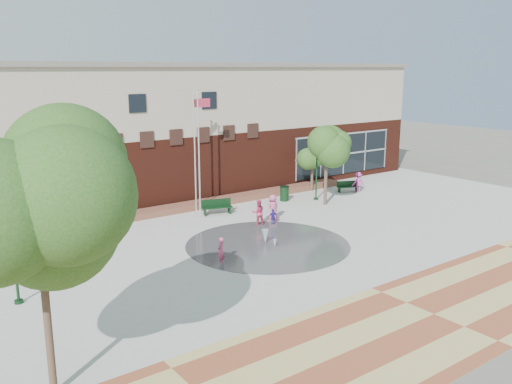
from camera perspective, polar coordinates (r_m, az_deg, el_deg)
ground at (r=25.69m, az=5.37°, el=-7.27°), size 120.00×120.00×0.00m
plaza_concrete at (r=28.61m, az=0.00°, el=-5.07°), size 46.00×18.00×0.01m
paver_band at (r=21.42m, az=18.24°, el=-12.15°), size 46.00×6.00×0.01m
splash_pad at (r=27.86m, az=1.23°, el=-5.58°), size 8.40×8.40×0.01m
library_building at (r=39.10m, az=-11.93°, el=6.48°), size 44.40×10.40×9.20m
flower_bed at (r=34.77m, az=-7.49°, el=-1.93°), size 26.00×1.20×0.40m
flagpole_left at (r=33.70m, az=-6.43°, el=4.79°), size 0.84×0.31×7.41m
flagpole_right at (r=33.46m, az=-5.98°, el=4.83°), size 0.92×0.15×7.47m
lamp_left at (r=22.41m, az=-24.17°, el=-5.63°), size 0.37×0.37×3.47m
lamp_right at (r=36.98m, az=6.40°, el=2.28°), size 0.35×0.35×3.32m
bench_left at (r=30.18m, az=-18.93°, el=-4.25°), size 1.92×0.99×0.93m
bench_mid at (r=33.48m, az=-4.12°, el=-1.89°), size 1.95×1.06×0.94m
bench_right at (r=39.97m, az=9.65°, el=0.34°), size 1.66×1.06×0.81m
trash_can at (r=36.79m, az=3.01°, el=-0.15°), size 0.63×0.63×1.04m
tree_big_left at (r=14.89m, az=-22.15°, el=-0.52°), size 4.93×4.93×7.88m
tree_mid at (r=35.43m, az=7.44°, el=4.49°), size 3.02×3.02×5.10m
tree_small_right at (r=39.59m, az=5.96°, el=3.82°), size 2.10×2.10×3.59m
water_jet_a at (r=28.02m, az=0.98°, el=-5.48°), size 0.37×0.37×0.72m
water_jet_b at (r=27.41m, az=1.99°, el=-5.91°), size 0.19×0.19×0.42m
child_splash at (r=25.11m, az=-3.72°, el=-6.19°), size 0.55×0.50×1.27m
adult_red at (r=31.09m, az=0.25°, el=-2.17°), size 0.89×0.81×1.49m
adult_pink at (r=32.04m, az=1.79°, el=-1.66°), size 0.77×0.51×1.57m
child_blue at (r=31.20m, az=1.81°, el=-2.64°), size 0.60×0.34×0.95m
person_bench at (r=39.88m, az=10.70°, el=1.00°), size 1.10×0.82×1.51m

